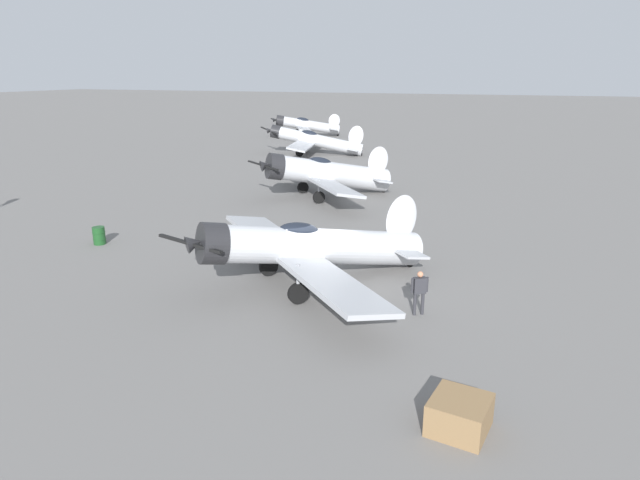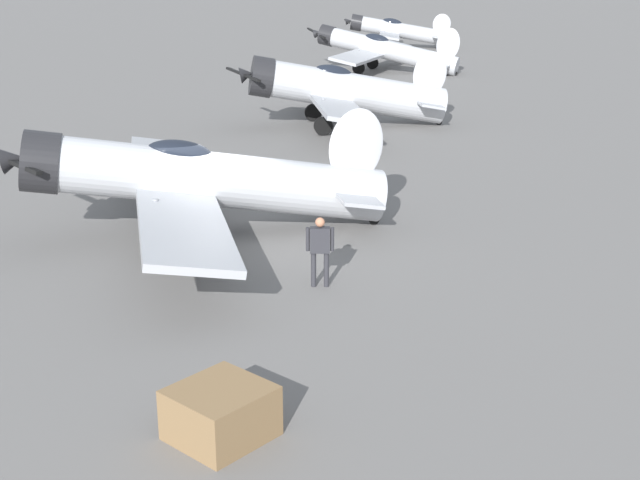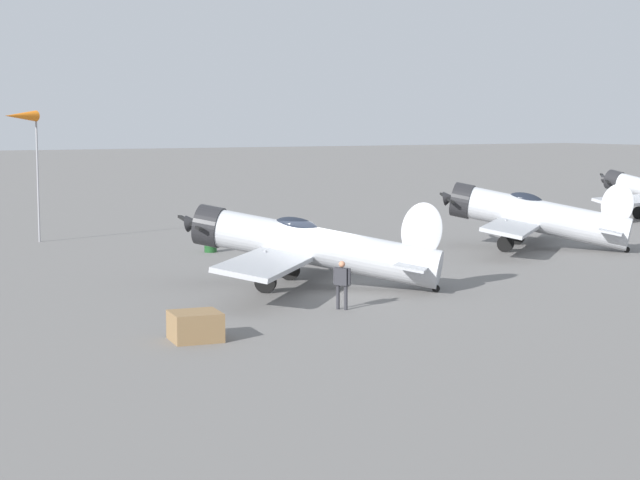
# 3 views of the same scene
# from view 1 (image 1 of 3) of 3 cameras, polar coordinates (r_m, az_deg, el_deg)

# --- Properties ---
(ground_plane) EXTENTS (400.00, 400.00, 0.00)m
(ground_plane) POSITION_cam_1_polar(r_m,az_deg,el_deg) (22.61, -0.00, -4.37)
(ground_plane) COLOR slate
(airplane_foreground) EXTENTS (10.45, 10.28, 3.38)m
(airplane_foreground) POSITION_cam_1_polar(r_m,az_deg,el_deg) (21.88, -1.22, -0.73)
(airplane_foreground) COLOR #B7BABF
(airplane_foreground) RESTS_ON ground_plane
(airplane_mid_apron) EXTENTS (9.38, 10.37, 3.38)m
(airplane_mid_apron) POSITION_cam_1_polar(r_m,az_deg,el_deg) (37.67, 0.47, 6.87)
(airplane_mid_apron) COLOR #B7BABF
(airplane_mid_apron) RESTS_ON ground_plane
(airplane_far_line) EXTENTS (11.13, 12.77, 3.17)m
(airplane_far_line) POSITION_cam_1_polar(r_m,az_deg,el_deg) (57.55, -0.70, 10.24)
(airplane_far_line) COLOR #B7BABF
(airplane_far_line) RESTS_ON ground_plane
(airplane_outer_stand) EXTENTS (9.13, 10.42, 2.98)m
(airplane_outer_stand) POSITION_cam_1_polar(r_m,az_deg,el_deg) (74.20, -1.52, 11.76)
(airplane_outer_stand) COLOR #B7BABF
(airplane_outer_stand) RESTS_ON ground_plane
(ground_crew_mechanic) EXTENTS (0.55, 0.42, 1.62)m
(ground_crew_mechanic) POSITION_cam_1_polar(r_m,az_deg,el_deg) (19.65, 10.20, -4.95)
(ground_crew_mechanic) COLOR #2D2D33
(ground_crew_mechanic) RESTS_ON ground_plane
(equipment_crate) EXTENTS (1.52, 1.56, 0.82)m
(equipment_crate) POSITION_cam_1_polar(r_m,az_deg,el_deg) (14.18, 14.15, -17.03)
(equipment_crate) COLOR olive
(equipment_crate) RESTS_ON ground_plane
(fuel_drum) EXTENTS (0.63, 0.63, 0.88)m
(fuel_drum) POSITION_cam_1_polar(r_m,az_deg,el_deg) (29.53, -21.78, 0.43)
(fuel_drum) COLOR #19471E
(fuel_drum) RESTS_ON ground_plane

